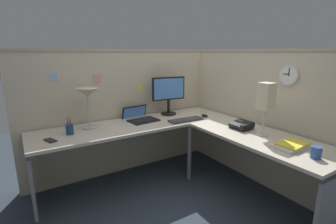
% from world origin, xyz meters
% --- Properties ---
extents(ground_plane, '(6.80, 6.80, 0.00)m').
position_xyz_m(ground_plane, '(0.00, 0.00, 0.00)').
color(ground_plane, '#2D3842').
extents(cubicle_wall_back, '(2.57, 0.12, 1.58)m').
position_xyz_m(cubicle_wall_back, '(-0.36, 0.87, 0.79)').
color(cubicle_wall_back, beige).
rests_on(cubicle_wall_back, ground).
extents(cubicle_wall_right, '(0.12, 2.37, 1.58)m').
position_xyz_m(cubicle_wall_right, '(0.87, -0.27, 0.79)').
color(cubicle_wall_right, beige).
rests_on(cubicle_wall_right, ground).
extents(desk, '(2.35, 2.15, 0.73)m').
position_xyz_m(desk, '(-0.15, -0.05, 0.63)').
color(desk, beige).
rests_on(desk, ground).
extents(monitor, '(0.46, 0.20, 0.50)m').
position_xyz_m(monitor, '(0.16, 0.64, 1.02)').
color(monitor, black).
rests_on(monitor, desk).
extents(laptop, '(0.37, 0.41, 0.22)m').
position_xyz_m(laptop, '(-0.28, 0.62, 0.75)').
color(laptop, black).
rests_on(laptop, desk).
extents(keyboard, '(0.43, 0.16, 0.02)m').
position_xyz_m(keyboard, '(0.17, 0.26, 0.74)').
color(keyboard, '#38383D').
rests_on(keyboard, desk).
extents(computer_mouse, '(0.06, 0.10, 0.03)m').
position_xyz_m(computer_mouse, '(0.49, 0.28, 0.75)').
color(computer_mouse, black).
rests_on(computer_mouse, desk).
extents(desk_lamp_dome, '(0.24, 0.24, 0.44)m').
position_xyz_m(desk_lamp_dome, '(-0.90, 0.58, 1.09)').
color(desk_lamp_dome, '#B7BABF').
rests_on(desk_lamp_dome, desk).
extents(pen_cup, '(0.08, 0.08, 0.18)m').
position_xyz_m(pen_cup, '(-1.13, 0.47, 0.78)').
color(pen_cup, navy).
rests_on(pen_cup, desk).
extents(cell_phone, '(0.11, 0.16, 0.01)m').
position_xyz_m(cell_phone, '(-1.33, 0.37, 0.73)').
color(cell_phone, black).
rests_on(cell_phone, desk).
extents(office_phone, '(0.19, 0.21, 0.11)m').
position_xyz_m(office_phone, '(0.49, -0.33, 0.77)').
color(office_phone, black).
rests_on(office_phone, desk).
extents(book_stack, '(0.30, 0.23, 0.04)m').
position_xyz_m(book_stack, '(0.44, -0.93, 0.75)').
color(book_stack, silver).
rests_on(book_stack, desk).
extents(desk_lamp_paper, '(0.13, 0.13, 0.53)m').
position_xyz_m(desk_lamp_paper, '(0.50, -0.59, 1.11)').
color(desk_lamp_paper, '#B7BABF').
rests_on(desk_lamp_paper, desk).
extents(coffee_mug, '(0.08, 0.08, 0.10)m').
position_xyz_m(coffee_mug, '(0.40, -1.16, 0.78)').
color(coffee_mug, '#2D4C8C').
rests_on(coffee_mug, desk).
extents(wall_clock, '(0.04, 0.22, 0.22)m').
position_xyz_m(wall_clock, '(0.82, -0.60, 1.32)').
color(wall_clock, '#B7BABF').
extents(pinned_note_leftmost, '(0.07, 0.00, 0.08)m').
position_xyz_m(pinned_note_leftmost, '(-1.18, 0.82, 1.29)').
color(pinned_note_leftmost, '#99B7E5').
extents(pinned_note_middle, '(0.08, 0.00, 0.09)m').
position_xyz_m(pinned_note_middle, '(-0.72, 0.82, 1.24)').
color(pinned_note_middle, pink).
extents(pinned_note_rightmost, '(0.07, 0.00, 0.08)m').
position_xyz_m(pinned_note_rightmost, '(-0.16, 0.82, 1.09)').
color(pinned_note_rightmost, '#EAD84C').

